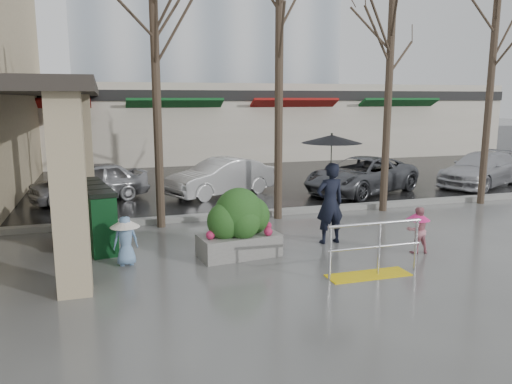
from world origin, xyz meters
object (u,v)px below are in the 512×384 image
tree_midwest (279,21)px  tree_mideast (391,40)px  planter (239,224)px  child_blue (125,235)px  tree_east (495,26)px  car_b (221,177)px  car_a (89,182)px  car_d (481,169)px  tree_west (154,21)px  child_pink (418,227)px  news_boxes (96,214)px  car_c (361,175)px  woman (331,179)px  handrail (372,256)px

tree_midwest → tree_mideast: (3.30, -0.00, -0.37)m
tree_midwest → planter: 5.72m
tree_midwest → child_blue: 6.86m
tree_east → car_b: size_ratio=1.88×
car_a → car_d: same height
planter → car_d: size_ratio=0.40×
tree_mideast → tree_east: tree_east is taller
tree_west → car_b: tree_west is taller
tree_midwest → child_blue: bearing=-145.9°
child_pink → planter: 3.81m
car_b → news_boxes: bearing=-63.0°
tree_east → car_c: size_ratio=1.59×
tree_mideast → tree_east: (3.50, -0.00, 0.52)m
woman → car_b: bearing=-83.6°
planter → car_a: planter is taller
news_boxes → car_b: (4.01, 4.81, -0.06)m
tree_mideast → car_d: 7.65m
car_a → car_b: size_ratio=0.97×
car_c → car_d: bearing=65.0°
woman → tree_west: bearing=-39.9°
tree_west → child_pink: bearing=-37.5°
tree_east → planter: tree_east is taller
handrail → tree_east: bearing=35.9°
tree_midwest → child_pink: bearing=-64.9°
woman → child_pink: (1.47, -1.24, -0.91)m
tree_midwest → news_boxes: bearing=-166.7°
tree_west → planter: tree_west is taller
tree_midwest → news_boxes: (-4.78, -1.13, -4.55)m
tree_east → child_blue: (-11.00, -2.84, -4.78)m
woman → car_a: (-5.35, 6.54, -0.84)m
handrail → tree_west: size_ratio=0.28×
child_pink → planter: size_ratio=0.57×
car_c → tree_west: bearing=-95.1°
tree_east → child_blue: tree_east is taller
tree_east → car_d: 5.91m
tree_west → car_c: bearing=20.1°
tree_east → woman: (-6.47, -2.60, -3.91)m
tree_midwest → car_d: tree_midwest is taller
handrail → child_pink: handrail is taller
planter → car_b: 6.69m
car_a → car_c: (9.03, -1.30, 0.00)m
car_a → handrail: bearing=11.9°
child_blue → car_c: size_ratio=0.22×
car_c → handrail: bearing=-52.6°
car_b → car_d: same height
car_b → tree_midwest: bearing=-11.4°
car_b → car_d: size_ratio=0.88×
tree_midwest → news_boxes: size_ratio=2.79×
tree_mideast → car_b: size_ratio=1.70×
tree_west → car_d: tree_west is taller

